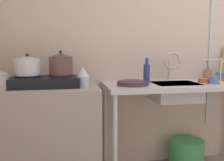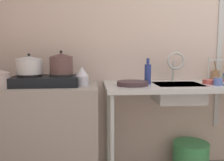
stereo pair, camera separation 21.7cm
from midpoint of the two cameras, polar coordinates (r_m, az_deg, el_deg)
name	(u,v)px [view 1 (the left image)]	position (r m, az deg, el deg)	size (l,w,h in m)	color
wall_back	(219,41)	(2.90, 21.18, 8.36)	(5.50, 0.10, 2.51)	beige
wall_metal_strip	(212,29)	(2.79, 19.78, 11.06)	(0.05, 0.01, 2.01)	#B6BBBC
counter_concrete	(41,137)	(2.28, -18.64, -12.17)	(0.97, 0.58, 0.86)	gray
counter_sink	(181,90)	(2.36, 12.97, -2.23)	(1.42, 0.58, 0.86)	#B6BBBC
stove	(45,81)	(2.16, -17.81, -0.17)	(0.55, 0.34, 0.10)	black
pot_on_left_burner	(28,66)	(2.17, -21.43, 3.14)	(0.22, 0.22, 0.17)	silver
pot_on_right_burner	(61,64)	(2.14, -14.42, 3.70)	(0.20, 0.20, 0.20)	brown
percolator	(83,77)	(2.09, -9.65, 0.81)	(0.11, 0.11, 0.16)	silver
sink_basin	(175,92)	(2.33, 11.66, -2.55)	(0.41, 0.34, 0.16)	#B6BBBC
faucet	(172,62)	(2.44, 10.98, 4.14)	(0.16, 0.09, 0.28)	#B6BBBC
frying_pan	(133,83)	(2.14, 1.88, -0.61)	(0.27, 0.27, 0.04)	#3E2C32
cup_by_rack	(213,80)	(2.37, 19.74, 0.04)	(0.08, 0.08, 0.06)	#5165B1
small_bowl_on_drainboard	(204,81)	(2.43, 17.97, -0.02)	(0.12, 0.12, 0.04)	#C14E4B
bottle_by_sink	(147,73)	(2.24, 5.16, 1.66)	(0.06, 0.06, 0.23)	navy
utensil_jar	(208,74)	(2.73, 18.92, 1.37)	(0.07, 0.07, 0.21)	#9E714B
bucket_on_floor	(186,153)	(2.67, 14.28, -15.83)	(0.34, 0.34, 0.28)	#398F52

